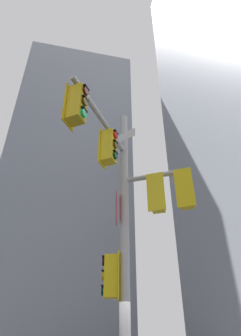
# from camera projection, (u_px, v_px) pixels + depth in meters

# --- Properties ---
(building_mid_block) EXTENTS (13.89, 13.89, 37.69)m
(building_mid_block) POSITION_uv_depth(u_px,v_px,m) (67.00, 190.00, 36.39)
(building_mid_block) COLOR #9399A3
(building_mid_block) RESTS_ON ground
(signal_pole_assembly) EXTENTS (3.67, 3.03, 8.33)m
(signal_pole_assembly) POSITION_uv_depth(u_px,v_px,m) (127.00, 205.00, 7.52)
(signal_pole_assembly) COLOR #B2B2B5
(signal_pole_assembly) RESTS_ON ground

